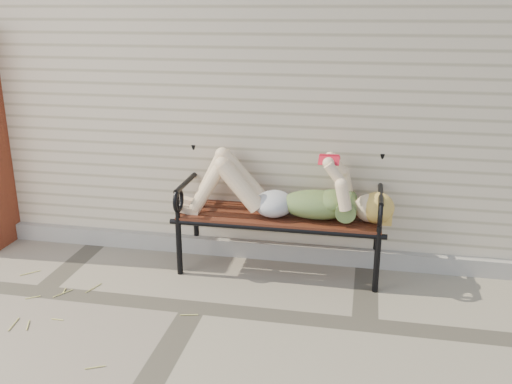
# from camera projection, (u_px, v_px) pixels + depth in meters

# --- Properties ---
(ground) EXTENTS (80.00, 80.00, 0.00)m
(ground) POSITION_uv_depth(u_px,v_px,m) (194.00, 307.00, 4.24)
(ground) COLOR gray
(ground) RESTS_ON ground
(house_wall) EXTENTS (8.00, 4.00, 3.00)m
(house_wall) POSITION_uv_depth(u_px,v_px,m) (267.00, 63.00, 6.56)
(house_wall) COLOR beige
(house_wall) RESTS_ON ground
(foundation_strip) EXTENTS (8.00, 0.10, 0.15)m
(foundation_strip) POSITION_uv_depth(u_px,v_px,m) (226.00, 247.00, 5.12)
(foundation_strip) COLOR gray
(foundation_strip) RESTS_ON ground
(garden_bench) EXTENTS (1.81, 0.72, 1.17)m
(garden_bench) POSITION_uv_depth(u_px,v_px,m) (282.00, 192.00, 4.75)
(garden_bench) COLOR black
(garden_bench) RESTS_ON ground
(reading_woman) EXTENTS (1.71, 0.39, 0.54)m
(reading_woman) POSITION_uv_depth(u_px,v_px,m) (281.00, 193.00, 4.60)
(reading_woman) COLOR #09323F
(reading_woman) RESTS_ON ground
(straw_scatter) EXTENTS (2.60, 1.70, 0.01)m
(straw_scatter) POSITION_uv_depth(u_px,v_px,m) (4.00, 311.00, 4.17)
(straw_scatter) COLOR #CDC564
(straw_scatter) RESTS_ON ground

